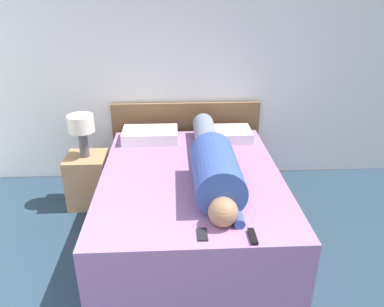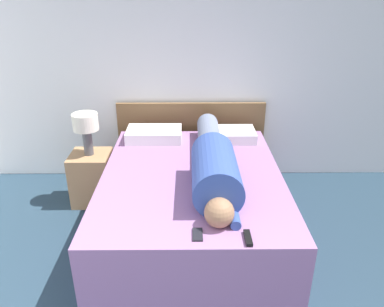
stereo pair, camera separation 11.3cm
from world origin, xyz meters
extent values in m
cube|color=white|center=(0.00, 3.61, 1.30)|extent=(5.48, 0.06, 2.60)
cube|color=#936699|center=(0.10, 2.43, 0.30)|extent=(1.49, 1.95, 0.59)
cube|color=brown|center=(0.10, 3.54, 0.43)|extent=(1.61, 0.04, 0.87)
cube|color=#A37A51|center=(-0.90, 2.99, 0.26)|extent=(0.38, 0.38, 0.52)
cylinder|color=#4C4C51|center=(-0.90, 2.99, 0.65)|extent=(0.09, 0.09, 0.25)
cylinder|color=beige|center=(-0.90, 2.99, 0.85)|extent=(0.24, 0.24, 0.16)
sphere|color=#936B4C|center=(0.27, 1.70, 0.69)|extent=(0.20, 0.20, 0.20)
cylinder|color=#334C99|center=(0.27, 2.12, 0.77)|extent=(0.35, 0.73, 0.35)
cylinder|color=slate|center=(0.27, 2.92, 0.70)|extent=(0.21, 0.87, 0.21)
cylinder|color=#334C99|center=(0.37, 1.75, 0.63)|extent=(0.07, 0.22, 0.07)
cube|color=white|center=(-0.28, 3.18, 0.65)|extent=(0.54, 0.34, 0.11)
cube|color=white|center=(0.48, 3.18, 0.64)|extent=(0.52, 0.34, 0.10)
cube|color=black|center=(0.44, 1.55, 0.61)|extent=(0.04, 0.15, 0.02)
cube|color=black|center=(0.13, 1.60, 0.60)|extent=(0.06, 0.13, 0.01)
camera|label=1|loc=(-0.04, -0.32, 2.04)|focal=35.00mm
camera|label=2|loc=(0.07, -0.32, 2.04)|focal=35.00mm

